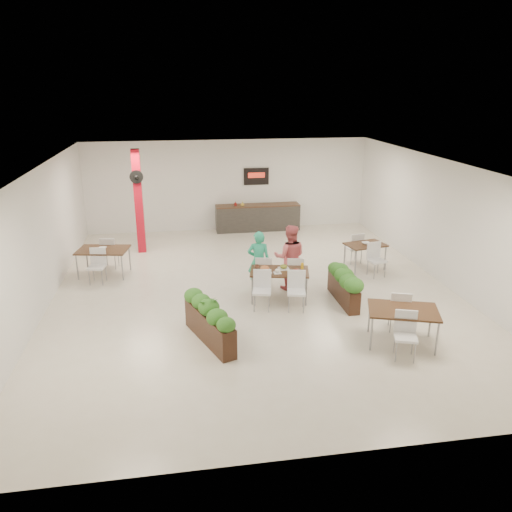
{
  "coord_description": "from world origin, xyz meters",
  "views": [
    {
      "loc": [
        -1.85,
        -11.55,
        4.99
      ],
      "look_at": [
        -0.04,
        -0.38,
        1.1
      ],
      "focal_mm": 35.0,
      "sensor_mm": 36.0,
      "label": 1
    }
  ],
  "objects": [
    {
      "name": "side_table_a",
      "position": [
        -3.91,
        1.86,
        0.64
      ],
      "size": [
        1.47,
        1.67,
        0.92
      ],
      "rotation": [
        0.0,
        0.0,
        -0.18
      ],
      "color": "#311F10",
      "rests_on": "ground"
    },
    {
      "name": "planter_left",
      "position": [
        -1.32,
        -2.39,
        0.51
      ],
      "size": [
        0.95,
        1.86,
        1.02
      ],
      "rotation": [
        0.0,
        0.0,
        1.93
      ],
      "color": "black",
      "rests_on": "ground"
    },
    {
      "name": "service_counter",
      "position": [
        1.0,
        5.65,
        0.49
      ],
      "size": [
        3.0,
        0.64,
        2.2
      ],
      "color": "#2A2725",
      "rests_on": "ground"
    },
    {
      "name": "main_table",
      "position": [
        0.5,
        -0.53,
        0.64
      ],
      "size": [
        1.54,
        1.84,
        0.92
      ],
      "rotation": [
        0.0,
        0.0,
        -0.21
      ],
      "color": "#311F10",
      "rests_on": "ground"
    },
    {
      "name": "diner_man",
      "position": [
        0.11,
        0.12,
        0.79
      ],
      "size": [
        0.64,
        0.49,
        1.57
      ],
      "primitive_type": "imported",
      "rotation": [
        0.0,
        0.0,
        2.93
      ],
      "color": "#27AA7F",
      "rests_on": "ground"
    },
    {
      "name": "red_column",
      "position": [
        -3.0,
        3.79,
        1.64
      ],
      "size": [
        0.4,
        0.41,
        3.2
      ],
      "color": "#B50C1F",
      "rests_on": "ground"
    },
    {
      "name": "room_shell",
      "position": [
        0.0,
        0.0,
        2.01
      ],
      "size": [
        10.1,
        12.1,
        3.22
      ],
      "color": "white",
      "rests_on": "ground"
    },
    {
      "name": "diner_woman",
      "position": [
        0.91,
        0.12,
        0.85
      ],
      "size": [
        0.94,
        0.8,
        1.69
      ],
      "primitive_type": "imported",
      "rotation": [
        0.0,
        0.0,
        2.93
      ],
      "color": "#E6666C",
      "rests_on": "ground"
    },
    {
      "name": "side_table_b",
      "position": [
        3.34,
        1.16,
        0.62
      ],
      "size": [
        1.2,
        1.67,
        0.92
      ],
      "rotation": [
        0.0,
        0.0,
        0.2
      ],
      "color": "#311F10",
      "rests_on": "ground"
    },
    {
      "name": "ground",
      "position": [
        0.0,
        0.0,
        0.0
      ],
      "size": [
        12.0,
        12.0,
        0.0
      ],
      "primitive_type": "plane",
      "color": "beige",
      "rests_on": "ground"
    },
    {
      "name": "planter_right",
      "position": [
        2.01,
        -0.91,
        0.48
      ],
      "size": [
        0.41,
        1.73,
        0.9
      ],
      "rotation": [
        0.0,
        0.0,
        1.58
      ],
      "color": "black",
      "rests_on": "ground"
    },
    {
      "name": "side_table_c",
      "position": [
        2.51,
        -3.09,
        0.64
      ],
      "size": [
        1.58,
        1.67,
        0.92
      ],
      "rotation": [
        0.0,
        0.0,
        -0.32
      ],
      "color": "#311F10",
      "rests_on": "ground"
    }
  ]
}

